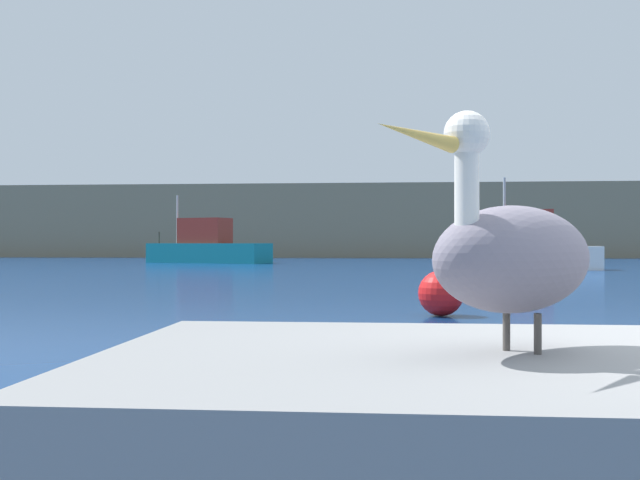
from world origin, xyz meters
The scene contains 6 objects.
hillside_backdrop centered at (0.00, 63.22, 2.92)m, with size 140.00×13.50×5.85m, color #7F755B.
pier_dock centered at (-1.32, -0.57, 0.39)m, with size 3.27×2.22×0.78m, color gray.
pelican centered at (-1.33, -0.59, 1.17)m, with size 1.01×1.09×0.91m.
fishing_boat_white centered at (4.72, 31.56, 0.94)m, with size 5.38×2.40×4.12m.
fishing_boat_teal centered at (-12.56, 41.27, 0.94)m, with size 7.73×4.57×4.05m.
mooring_buoy centered at (-0.97, 9.17, 0.37)m, with size 0.75×0.75×0.75m, color red.
Camera 1 is at (-1.81, -3.66, 1.21)m, focal length 43.50 mm.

